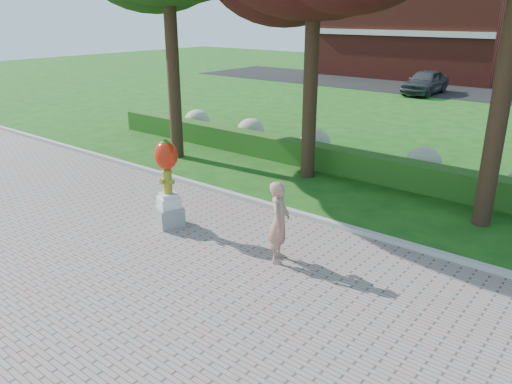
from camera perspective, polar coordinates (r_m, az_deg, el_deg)
ground at (r=10.62m, az=-3.06°, el=-8.12°), size 100.00×100.00×0.00m
walkway at (r=8.55m, az=-22.11°, el=-17.28°), size 40.00×14.00×0.04m
curb at (r=12.75m, az=5.96°, el=-2.85°), size 40.00×0.18×0.15m
lawn_hedge at (r=15.97m, az=13.91°, el=2.62°), size 24.00×0.70×0.80m
hydrangea_row at (r=16.60m, az=17.23°, el=3.50°), size 20.10×1.10×0.99m
building_left at (r=44.09m, az=17.98°, el=17.06°), size 14.00×8.00×7.00m
hydrant_sculpture at (r=12.07m, az=-10.07°, el=1.27°), size 0.77×0.77×2.18m
woman at (r=10.29m, az=2.68°, el=-3.42°), size 0.63×0.75×1.74m
parked_car at (r=34.32m, az=18.79°, el=11.84°), size 1.79×4.46×1.52m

